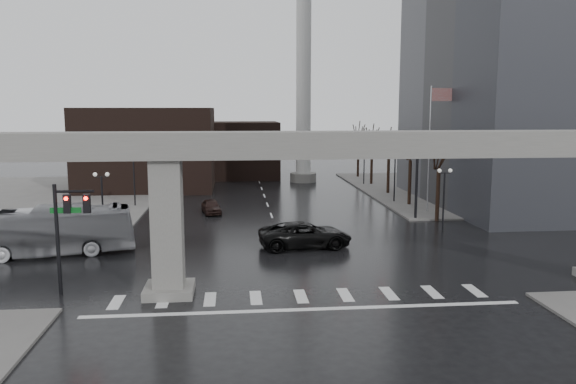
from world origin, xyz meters
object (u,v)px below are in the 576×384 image
(pickup_truck, at_px, (305,235))
(far_car, at_px, (211,206))
(city_bus, at_px, (42,231))
(signal_mast_arm, at_px, (375,155))

(pickup_truck, bearing_deg, far_car, 22.18)
(pickup_truck, distance_m, city_bus, 18.06)
(city_bus, bearing_deg, far_car, -47.66)
(signal_mast_arm, height_order, city_bus, signal_mast_arm)
(pickup_truck, height_order, city_bus, city_bus)
(signal_mast_arm, distance_m, pickup_truck, 12.83)
(signal_mast_arm, height_order, pickup_truck, signal_mast_arm)
(city_bus, xyz_separation_m, far_car, (10.81, 14.52, -1.01))
(signal_mast_arm, bearing_deg, city_bus, -159.00)
(far_car, bearing_deg, city_bus, -136.93)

